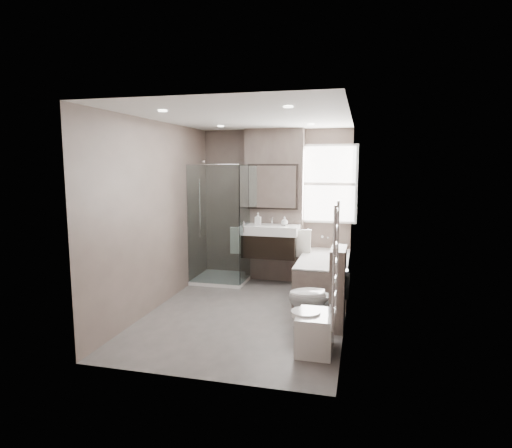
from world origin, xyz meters
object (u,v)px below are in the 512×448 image
(vanity, at_px, (270,241))
(toilet, at_px, (318,297))
(bidet, at_px, (314,331))
(bathtub, at_px, (324,274))

(vanity, height_order, toilet, vanity)
(vanity, xyz_separation_m, bidet, (1.01, -2.44, -0.52))
(vanity, bearing_deg, toilet, -60.26)
(vanity, relative_size, bathtub, 0.59)
(toilet, relative_size, bidet, 1.36)
(toilet, bearing_deg, bathtub, 173.68)
(vanity, bearing_deg, bidet, -67.47)
(toilet, bearing_deg, vanity, -158.46)
(vanity, distance_m, bidet, 2.70)
(bidet, bearing_deg, vanity, 112.53)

